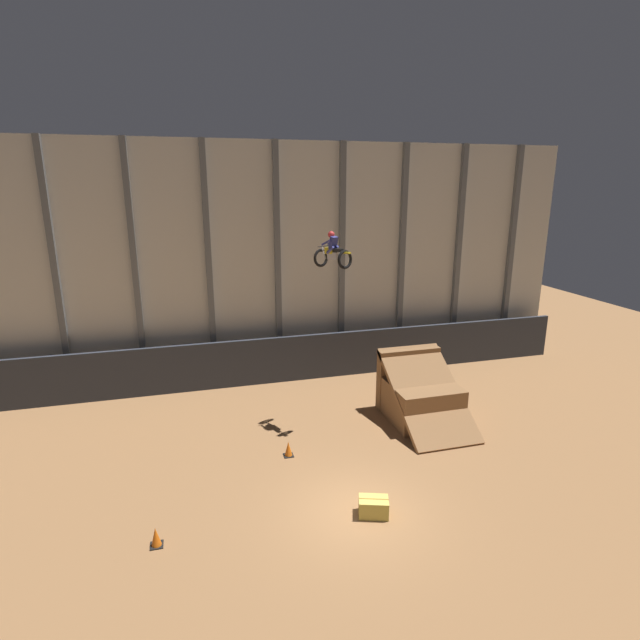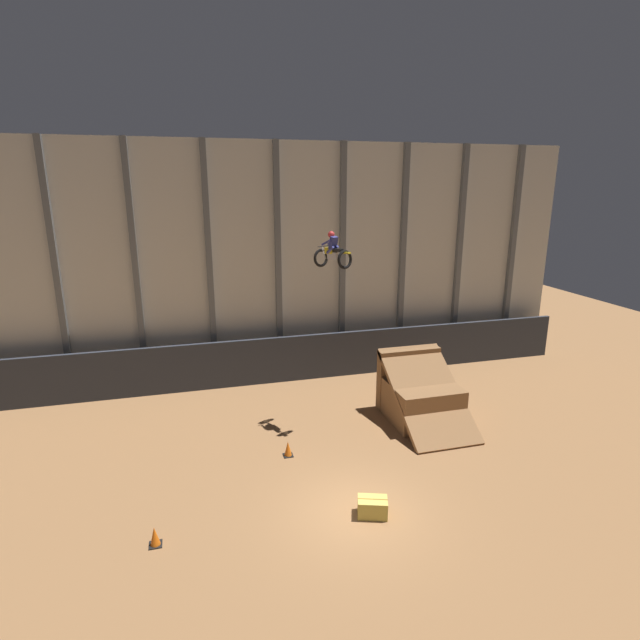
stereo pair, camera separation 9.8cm
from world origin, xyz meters
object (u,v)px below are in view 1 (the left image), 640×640
object	(u,v)px
rider_bike_solo	(333,253)
traffic_cone_arena_edge	(288,449)
traffic_cone_near_ramp	(156,537)
dirt_ramp	(418,395)
hay_bale_trackside	(374,507)

from	to	relation	value
rider_bike_solo	traffic_cone_arena_edge	world-z (taller)	rider_bike_solo
traffic_cone_near_ramp	traffic_cone_arena_edge	bearing A→B (deg)	38.99
dirt_ramp	rider_bike_solo	world-z (taller)	rider_bike_solo
rider_bike_solo	traffic_cone_arena_edge	bearing A→B (deg)	-161.22
dirt_ramp	rider_bike_solo	size ratio (longest dim) A/B	2.50
dirt_ramp	traffic_cone_near_ramp	xyz separation A→B (m)	(-10.70, -5.44, -0.72)
hay_bale_trackside	traffic_cone_arena_edge	bearing A→B (deg)	113.70
dirt_ramp	hay_bale_trackside	size ratio (longest dim) A/B	4.19
dirt_ramp	traffic_cone_arena_edge	world-z (taller)	dirt_ramp
traffic_cone_arena_edge	traffic_cone_near_ramp	bearing A→B (deg)	-141.01
dirt_ramp	rider_bike_solo	distance (m)	7.26
traffic_cone_arena_edge	hay_bale_trackside	xyz separation A→B (m)	(1.79, -4.07, -0.00)
traffic_cone_near_ramp	hay_bale_trackside	xyz separation A→B (m)	(6.35, -0.37, -0.00)
rider_bike_solo	traffic_cone_arena_edge	distance (m)	7.67
dirt_ramp	traffic_cone_arena_edge	size ratio (longest dim) A/B	7.56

